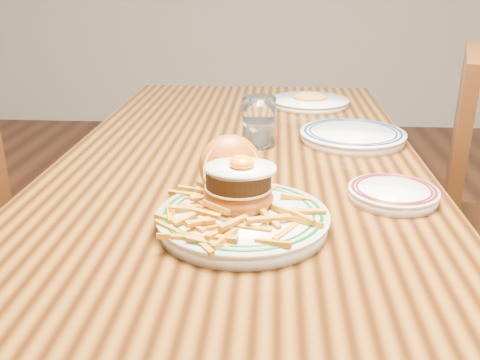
# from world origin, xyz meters

# --- Properties ---
(table) EXTENTS (0.85, 1.60, 0.75)m
(table) POSITION_xyz_m (0.00, 0.00, 0.66)
(table) COLOR black
(table) RESTS_ON floor
(main_plate) EXTENTS (0.29, 0.31, 0.14)m
(main_plate) POSITION_xyz_m (0.02, -0.40, 0.79)
(main_plate) COLOR silver
(main_plate) RESTS_ON table
(side_plate) EXTENTS (0.17, 0.17, 0.03)m
(side_plate) POSITION_xyz_m (0.31, -0.28, 0.77)
(side_plate) COLOR silver
(side_plate) RESTS_ON table
(rear_plate) EXTENTS (0.27, 0.27, 0.03)m
(rear_plate) POSITION_xyz_m (0.28, 0.11, 0.77)
(rear_plate) COLOR silver
(rear_plate) RESTS_ON table
(water_glass) EXTENTS (0.08, 0.08, 0.12)m
(water_glass) POSITION_xyz_m (0.04, 0.05, 0.80)
(water_glass) COLOR white
(water_glass) RESTS_ON table
(far_plate) EXTENTS (0.25, 0.25, 0.05)m
(far_plate) POSITION_xyz_m (0.19, 0.49, 0.77)
(far_plate) COLOR silver
(far_plate) RESTS_ON table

